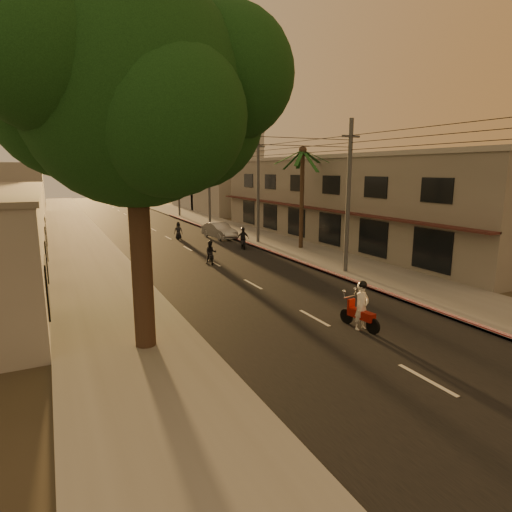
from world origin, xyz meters
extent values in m
plane|color=#383023|center=(0.00, 0.00, 0.00)|extent=(160.00, 160.00, 0.00)
cube|color=black|center=(0.00, 20.00, 0.01)|extent=(10.00, 140.00, 0.02)
cube|color=slate|center=(7.50, 20.00, 0.06)|extent=(5.00, 140.00, 0.12)
cube|color=slate|center=(-7.50, 20.00, 0.06)|extent=(5.00, 140.00, 0.12)
cube|color=#B21317|center=(5.10, 15.00, 0.10)|extent=(0.20, 60.00, 0.20)
cube|color=gray|center=(14.00, 18.00, 3.50)|extent=(8.00, 34.00, 7.00)
cube|color=gray|center=(14.00, 18.00, 7.15)|extent=(8.20, 34.20, 0.30)
cube|color=#3E1C18|center=(9.70, 18.00, 3.10)|extent=(0.80, 34.00, 0.12)
cube|color=#B7B5B2|center=(16.00, 56.00, 14.00)|extent=(12.00, 12.00, 28.00)
cylinder|color=black|center=(-7.00, 2.00, 3.00)|extent=(0.70, 0.70, 6.00)
cylinder|color=black|center=(-6.20, 2.40, 6.00)|extent=(1.22, 2.17, 3.04)
cylinder|color=black|center=(-7.60, 1.70, 6.20)|extent=(1.31, 1.49, 2.73)
sphere|color=black|center=(-7.00, 2.00, 8.50)|extent=(7.20, 7.20, 7.20)
sphere|color=black|center=(-4.80, 3.00, 8.00)|extent=(5.20, 5.20, 5.20)
sphere|color=black|center=(-8.80, 2.80, 8.20)|extent=(4.80, 4.80, 4.80)
sphere|color=black|center=(-6.40, 0.20, 7.60)|extent=(4.60, 4.60, 4.60)
sphere|color=black|center=(-4.00, 1.50, 9.20)|extent=(4.40, 4.40, 4.40)
sphere|color=black|center=(-9.40, 0.80, 9.00)|extent=(4.00, 4.00, 4.00)
sphere|color=black|center=(-5.80, 4.40, 9.60)|extent=(4.40, 4.40, 4.40)
cylinder|color=black|center=(8.00, 16.00, 3.80)|extent=(0.32, 0.32, 7.60)
sphere|color=black|center=(8.00, 16.00, 7.60)|extent=(0.60, 0.60, 0.60)
cylinder|color=#38383A|center=(6.20, 8.00, 4.50)|extent=(0.26, 0.26, 9.00)
cube|color=#38383A|center=(6.20, 8.00, 8.00)|extent=(1.20, 0.12, 0.12)
cylinder|color=#38383A|center=(6.20, 20.00, 4.50)|extent=(0.26, 0.26, 9.00)
cube|color=#38383A|center=(6.20, 20.00, 8.00)|extent=(1.20, 0.12, 0.12)
cylinder|color=#38383A|center=(6.20, 32.00, 4.50)|extent=(0.26, 0.26, 9.00)
cube|color=#38383A|center=(6.20, 32.00, 8.00)|extent=(1.20, 0.12, 0.12)
cylinder|color=#38383A|center=(6.20, 44.00, 4.50)|extent=(0.26, 0.26, 9.00)
cube|color=#38383A|center=(6.20, 44.00, 8.00)|extent=(1.20, 0.12, 0.12)
cube|color=gray|center=(14.00, 45.00, 3.00)|extent=(8.00, 14.00, 6.00)
cube|color=gray|center=(-14.00, 52.00, 3.50)|extent=(8.00, 14.00, 7.00)
cylinder|color=black|center=(0.83, 0.91, 0.31)|extent=(0.19, 0.62, 0.62)
cylinder|color=black|center=(1.02, -0.45, 0.31)|extent=(0.19, 0.62, 0.62)
cube|color=maroon|center=(0.94, 0.15, 0.60)|extent=(0.47, 1.24, 0.33)
cube|color=maroon|center=(0.86, 0.70, 0.77)|extent=(0.34, 0.15, 0.66)
cylinder|color=silver|center=(0.84, 0.83, 1.15)|extent=(0.60, 0.12, 0.04)
imported|color=white|center=(0.94, 0.15, 0.92)|extent=(0.79, 0.62, 1.85)
sphere|color=black|center=(0.94, 0.15, 1.80)|extent=(0.33, 0.33, 0.33)
sphere|color=silver|center=(0.54, 0.76, 1.43)|extent=(0.13, 0.13, 0.13)
sphere|color=silver|center=(1.15, 0.85, 1.43)|extent=(0.13, 0.13, 0.13)
cylinder|color=black|center=(-0.10, 14.57, 0.25)|extent=(0.21, 0.51, 0.50)
cylinder|color=black|center=(-0.36, 13.47, 0.25)|extent=(0.21, 0.51, 0.50)
cube|color=black|center=(-0.25, 13.95, 0.50)|extent=(0.48, 1.02, 0.27)
cube|color=black|center=(-0.14, 14.39, 0.63)|extent=(0.28, 0.15, 0.54)
cylinder|color=silver|center=(-0.12, 14.50, 0.95)|extent=(0.49, 0.15, 0.04)
imported|color=black|center=(-0.25, 13.95, 0.76)|extent=(1.00, 0.91, 1.51)
sphere|color=black|center=(-0.25, 13.95, 1.46)|extent=(0.27, 0.27, 0.27)
cylinder|color=black|center=(4.20, 18.86, 0.27)|extent=(0.25, 0.54, 0.54)
cylinder|color=black|center=(3.85, 17.71, 0.27)|extent=(0.25, 0.54, 0.54)
cube|color=black|center=(4.01, 18.21, 0.53)|extent=(0.56, 1.09, 0.29)
cube|color=black|center=(4.14, 18.67, 0.67)|extent=(0.30, 0.18, 0.58)
cylinder|color=silver|center=(4.18, 18.78, 1.01)|extent=(0.52, 0.19, 0.04)
imported|color=black|center=(4.01, 18.21, 0.81)|extent=(1.16, 0.92, 1.61)
sphere|color=black|center=(4.01, 18.21, 1.56)|extent=(0.29, 0.29, 0.29)
cylinder|color=black|center=(0.84, 25.51, 0.25)|extent=(0.23, 0.50, 0.50)
cylinder|color=black|center=(0.51, 24.45, 0.25)|extent=(0.23, 0.50, 0.50)
cube|color=black|center=(0.65, 24.92, 0.49)|extent=(0.53, 1.01, 0.27)
cube|color=black|center=(0.79, 25.34, 0.62)|extent=(0.28, 0.16, 0.53)
cylinder|color=silver|center=(0.82, 25.44, 0.93)|extent=(0.48, 0.18, 0.04)
imported|color=black|center=(0.65, 24.92, 0.75)|extent=(1.00, 0.89, 1.49)
sphere|color=black|center=(0.65, 24.92, 1.44)|extent=(0.27, 0.27, 0.27)
imported|color=#9C9EA4|center=(4.15, 23.81, 0.72)|extent=(2.70, 4.78, 1.44)
camera|label=1|loc=(-9.66, -12.30, 6.11)|focal=30.00mm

